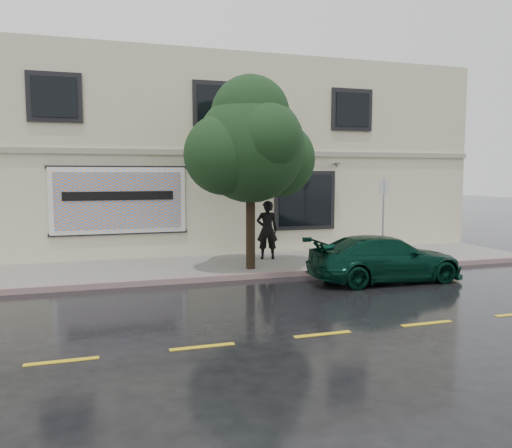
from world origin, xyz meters
name	(u,v)px	position (x,y,z in m)	size (l,w,h in m)	color
ground	(263,291)	(0.00, 0.00, 0.00)	(90.00, 90.00, 0.00)	black
sidewalk	(230,265)	(0.00, 3.25, 0.07)	(20.00, 3.50, 0.15)	gray
curb	(246,276)	(0.00, 1.50, 0.07)	(20.00, 0.18, 0.16)	gray
road_marking	(323,334)	(0.00, -3.50, 0.01)	(19.00, 0.12, 0.01)	gold
building	(195,159)	(0.00, 9.00, 3.50)	(20.00, 8.12, 7.00)	beige
billboard	(119,200)	(-3.20, 4.92, 2.05)	(4.30, 0.16, 2.20)	white
car	(385,258)	(3.53, 0.15, 0.62)	(1.87, 4.24, 1.24)	black
pedestrian	(267,230)	(1.34, 3.64, 1.10)	(0.69, 0.45, 1.89)	black
umbrella	(267,188)	(1.34, 3.64, 2.44)	(1.07, 1.07, 0.79)	black
street_tree	(250,148)	(0.35, 2.20, 3.61)	(3.12, 3.12, 5.03)	black
sign_pole	(383,213)	(4.47, 1.83, 1.70)	(0.32, 0.06, 2.59)	#979A9F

